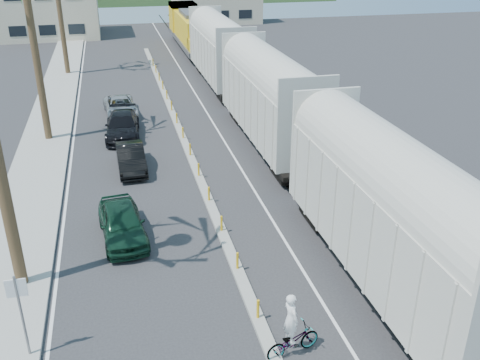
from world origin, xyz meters
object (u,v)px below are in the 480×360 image
at_px(cyclist, 292,336).
at_px(street_sign, 20,306).
at_px(car_lead, 122,223).
at_px(car_second, 131,158).

bearing_deg(cyclist, street_sign, 62.82).
bearing_deg(cyclist, car_lead, 15.27).
bearing_deg(street_sign, cyclist, -12.47).
xyz_separation_m(street_sign, car_lead, (3.10, 6.59, -1.21)).
height_order(street_sign, cyclist, street_sign).
xyz_separation_m(street_sign, cyclist, (7.91, -1.75, -1.26)).
bearing_deg(car_lead, cyclist, -65.51).
relative_size(car_lead, car_second, 1.08).
relative_size(street_sign, cyclist, 1.33).
bearing_deg(car_second, cyclist, -77.30).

